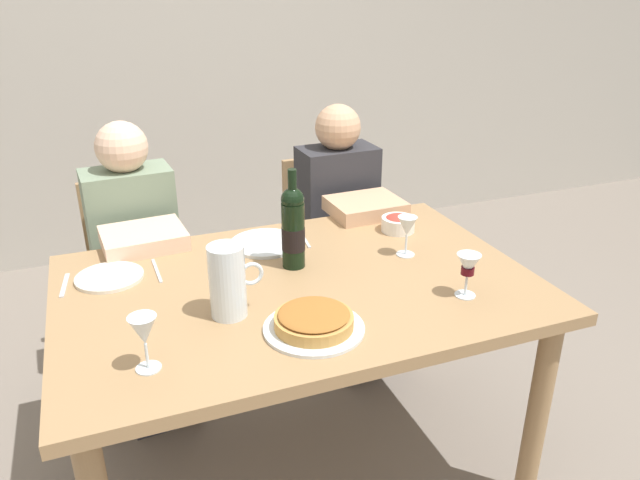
{
  "coord_description": "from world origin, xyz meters",
  "views": [
    {
      "loc": [
        -0.55,
        -1.62,
        1.66
      ],
      "look_at": [
        0.1,
        0.06,
        0.87
      ],
      "focal_mm": 33.8,
      "sensor_mm": 36.0,
      "label": 1
    }
  ],
  "objects_px": {
    "wine_glass_left_diner": "(407,228)",
    "dinner_plate_left_setting": "(109,277)",
    "wine_glass_right_diner": "(468,267)",
    "wine_glass_centre": "(144,332)",
    "dinner_plate_right_setting": "(265,243)",
    "salad_bowl": "(398,223)",
    "diner_left": "(141,263)",
    "dining_table": "(299,307)",
    "diner_right": "(347,231)",
    "wine_bottle": "(293,227)",
    "chair_left": "(135,266)",
    "water_pitcher": "(228,285)",
    "baked_tart": "(314,321)",
    "chair_right": "(326,236)"
  },
  "relations": [
    {
      "from": "chair_left",
      "to": "diner_right",
      "type": "bearing_deg",
      "value": 161.46
    },
    {
      "from": "chair_right",
      "to": "dinner_plate_left_setting",
      "type": "bearing_deg",
      "value": 30.22
    },
    {
      "from": "dinner_plate_right_setting",
      "to": "chair_left",
      "type": "xyz_separation_m",
      "value": [
        -0.44,
        0.55,
        -0.27
      ]
    },
    {
      "from": "dinner_plate_right_setting",
      "to": "diner_left",
      "type": "xyz_separation_m",
      "value": [
        -0.43,
        0.31,
        -0.15
      ]
    },
    {
      "from": "water_pitcher",
      "to": "chair_left",
      "type": "bearing_deg",
      "value": 101.66
    },
    {
      "from": "chair_left",
      "to": "diner_left",
      "type": "distance_m",
      "value": 0.26
    },
    {
      "from": "wine_glass_centre",
      "to": "water_pitcher",
      "type": "bearing_deg",
      "value": 36.22
    },
    {
      "from": "dining_table",
      "to": "baked_tart",
      "type": "bearing_deg",
      "value": -100.77
    },
    {
      "from": "chair_left",
      "to": "wine_glass_right_diner",
      "type": "bearing_deg",
      "value": 124.18
    },
    {
      "from": "wine_glass_left_diner",
      "to": "diner_right",
      "type": "height_order",
      "value": "diner_right"
    },
    {
      "from": "diner_left",
      "to": "dinner_plate_right_setting",
      "type": "bearing_deg",
      "value": 139.34
    },
    {
      "from": "dining_table",
      "to": "wine_bottle",
      "type": "distance_m",
      "value": 0.26
    },
    {
      "from": "wine_glass_centre",
      "to": "chair_left",
      "type": "height_order",
      "value": "wine_glass_centre"
    },
    {
      "from": "dining_table",
      "to": "wine_glass_right_diner",
      "type": "relative_size",
      "value": 10.76
    },
    {
      "from": "baked_tart",
      "to": "salad_bowl",
      "type": "relative_size",
      "value": 2.22
    },
    {
      "from": "salad_bowl",
      "to": "wine_glass_left_diner",
      "type": "xyz_separation_m",
      "value": [
        -0.08,
        -0.2,
        0.07
      ]
    },
    {
      "from": "water_pitcher",
      "to": "baked_tart",
      "type": "bearing_deg",
      "value": -39.84
    },
    {
      "from": "wine_bottle",
      "to": "wine_glass_centre",
      "type": "height_order",
      "value": "wine_bottle"
    },
    {
      "from": "dining_table",
      "to": "diner_left",
      "type": "bearing_deg",
      "value": 124.7
    },
    {
      "from": "dinner_plate_right_setting",
      "to": "salad_bowl",
      "type": "bearing_deg",
      "value": -6.59
    },
    {
      "from": "salad_bowl",
      "to": "chair_right",
      "type": "xyz_separation_m",
      "value": [
        -0.05,
        0.61,
        -0.3
      ]
    },
    {
      "from": "water_pitcher",
      "to": "wine_glass_right_diner",
      "type": "height_order",
      "value": "water_pitcher"
    },
    {
      "from": "diner_left",
      "to": "wine_glass_right_diner",
      "type": "bearing_deg",
      "value": 130.29
    },
    {
      "from": "dining_table",
      "to": "wine_glass_left_diner",
      "type": "height_order",
      "value": "wine_glass_left_diner"
    },
    {
      "from": "wine_glass_right_diner",
      "to": "wine_glass_centre",
      "type": "bearing_deg",
      "value": -177.94
    },
    {
      "from": "wine_glass_left_diner",
      "to": "diner_right",
      "type": "bearing_deg",
      "value": 86.68
    },
    {
      "from": "wine_glass_left_diner",
      "to": "dining_table",
      "type": "bearing_deg",
      "value": -171.83
    },
    {
      "from": "wine_glass_right_diner",
      "to": "chair_right",
      "type": "bearing_deg",
      "value": 90.05
    },
    {
      "from": "baked_tart",
      "to": "dinner_plate_right_setting",
      "type": "xyz_separation_m",
      "value": [
        0.04,
        0.61,
        -0.02
      ]
    },
    {
      "from": "dining_table",
      "to": "diner_left",
      "type": "height_order",
      "value": "diner_left"
    },
    {
      "from": "dinner_plate_left_setting",
      "to": "chair_left",
      "type": "xyz_separation_m",
      "value": [
        0.11,
        0.63,
        -0.27
      ]
    },
    {
      "from": "wine_bottle",
      "to": "diner_left",
      "type": "height_order",
      "value": "diner_left"
    },
    {
      "from": "water_pitcher",
      "to": "dinner_plate_left_setting",
      "type": "height_order",
      "value": "water_pitcher"
    },
    {
      "from": "salad_bowl",
      "to": "wine_glass_right_diner",
      "type": "xyz_separation_m",
      "value": [
        -0.05,
        -0.53,
        0.07
      ]
    },
    {
      "from": "dinner_plate_right_setting",
      "to": "diner_left",
      "type": "relative_size",
      "value": 0.22
    },
    {
      "from": "wine_glass_left_diner",
      "to": "wine_glass_centre",
      "type": "xyz_separation_m",
      "value": [
        -0.92,
        -0.36,
        0.0
      ]
    },
    {
      "from": "dinner_plate_right_setting",
      "to": "chair_right",
      "type": "bearing_deg",
      "value": 50.14
    },
    {
      "from": "water_pitcher",
      "to": "baked_tart",
      "type": "distance_m",
      "value": 0.27
    },
    {
      "from": "wine_glass_left_diner",
      "to": "dinner_plate_left_setting",
      "type": "height_order",
      "value": "wine_glass_left_diner"
    },
    {
      "from": "wine_bottle",
      "to": "dinner_plate_left_setting",
      "type": "relative_size",
      "value": 1.57
    },
    {
      "from": "baked_tart",
      "to": "wine_glass_right_diner",
      "type": "relative_size",
      "value": 2.03
    },
    {
      "from": "chair_left",
      "to": "chair_right",
      "type": "relative_size",
      "value": 1.0
    },
    {
      "from": "dinner_plate_left_setting",
      "to": "diner_right",
      "type": "height_order",
      "value": "diner_right"
    },
    {
      "from": "wine_glass_right_diner",
      "to": "wine_glass_centre",
      "type": "height_order",
      "value": "wine_glass_centre"
    },
    {
      "from": "dinner_plate_left_setting",
      "to": "wine_glass_right_diner",
      "type": "bearing_deg",
      "value": -26.85
    },
    {
      "from": "dining_table",
      "to": "diner_right",
      "type": "distance_m",
      "value": 0.79
    },
    {
      "from": "baked_tart",
      "to": "chair_right",
      "type": "distance_m",
      "value": 1.3
    },
    {
      "from": "dining_table",
      "to": "chair_left",
      "type": "xyz_separation_m",
      "value": [
        -0.46,
        0.87,
        -0.17
      ]
    },
    {
      "from": "wine_glass_left_diner",
      "to": "diner_left",
      "type": "distance_m",
      "value": 1.07
    },
    {
      "from": "wine_glass_left_diner",
      "to": "diner_left",
      "type": "height_order",
      "value": "diner_left"
    }
  ]
}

